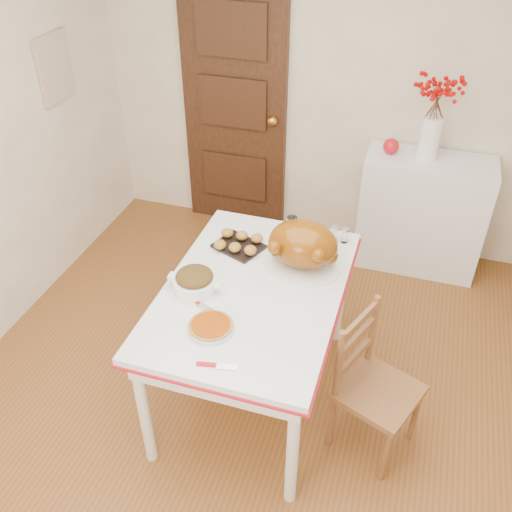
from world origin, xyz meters
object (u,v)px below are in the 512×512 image
(chair_oak, at_px, (379,390))
(turkey_platter, at_px, (303,246))
(sideboard, at_px, (421,214))
(kitchen_table, at_px, (253,343))
(pumpkin_pie, at_px, (211,326))

(chair_oak, relative_size, turkey_platter, 1.96)
(chair_oak, distance_m, turkey_platter, 0.86)
(sideboard, height_order, chair_oak, sideboard)
(kitchen_table, xyz_separation_m, pumpkin_pie, (-0.10, -0.36, 0.44))
(kitchen_table, bearing_deg, turkey_platter, 52.38)
(sideboard, xyz_separation_m, turkey_platter, (-0.62, -1.39, 0.51))
(chair_oak, bearing_deg, sideboard, 19.36)
(kitchen_table, height_order, pumpkin_pie, pumpkin_pie)
(sideboard, bearing_deg, kitchen_table, -116.26)
(sideboard, distance_m, turkey_platter, 1.61)
(sideboard, distance_m, chair_oak, 1.80)
(sideboard, distance_m, kitchen_table, 1.85)
(sideboard, relative_size, kitchen_table, 0.66)
(pumpkin_pie, bearing_deg, sideboard, 65.53)
(kitchen_table, distance_m, turkey_platter, 0.65)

